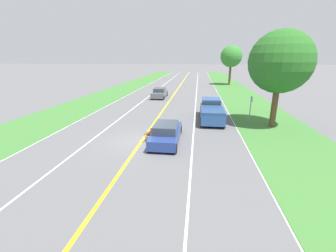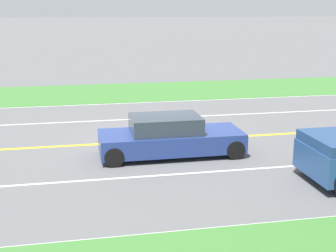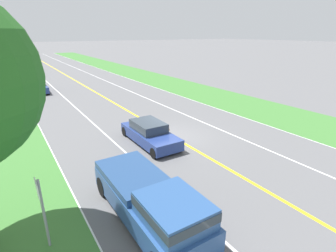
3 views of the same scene
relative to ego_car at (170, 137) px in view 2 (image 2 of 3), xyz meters
name	(u,v)px [view 2 (image 2 of 3)]	position (x,y,z in m)	size (l,w,h in m)	color
ground_plane	(159,141)	(-1.69, -0.05, -0.61)	(400.00, 400.00, 0.00)	#5B5B5E
centre_divider_line	(159,141)	(-1.69, -0.05, -0.61)	(0.18, 160.00, 0.01)	yellow
lane_edge_line_right	(216,229)	(5.31, -0.05, -0.61)	(0.14, 160.00, 0.01)	white
lane_edge_line_left	(134,103)	(-8.69, -0.05, -0.61)	(0.14, 160.00, 0.01)	white
lane_dash_same_dir	(180,174)	(1.81, -0.05, -0.61)	(0.10, 160.00, 0.01)	white
lane_dash_oncoming	(144,119)	(-5.19, -0.05, -0.61)	(0.10, 160.00, 0.01)	white
grass_verge_left	(127,92)	(-11.69, -0.05, -0.59)	(6.00, 160.00, 0.03)	#3D7533
ego_car	(170,137)	(0.00, 0.00, 0.00)	(1.81, 4.61, 1.31)	navy
dog	(164,130)	(-1.19, 0.04, -0.06)	(0.48, 1.10, 0.86)	brown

